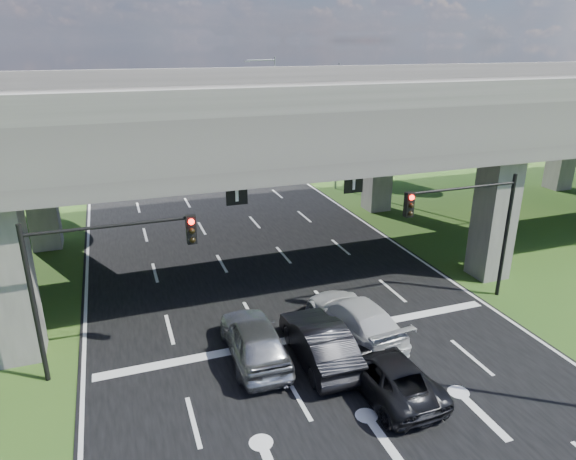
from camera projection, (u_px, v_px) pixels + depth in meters
ground at (345, 387)px, 18.22m from camera, size 160.00×160.00×0.00m
road at (264, 274)px, 27.06m from camera, size 18.00×120.00×0.03m
overpass at (250, 117)px, 26.09m from camera, size 80.00×15.00×10.00m
signal_right at (471, 218)px, 22.70m from camera, size 5.76×0.54×6.00m
signal_left at (97, 267)px, 17.81m from camera, size 5.76×0.54×6.00m
streetlight_far at (333, 118)px, 40.58m from camera, size 3.38×0.25×10.00m
streetlight_beyond at (272, 98)px, 54.73m from camera, size 3.38×0.25×10.00m
tree_left_near at (0, 145)px, 35.19m from camera, size 4.50×4.50×7.80m
tree_left_far at (38, 112)px, 49.55m from camera, size 4.80×4.80×8.32m
tree_right_near at (344, 126)px, 45.50m from camera, size 4.20×4.20×7.28m
tree_right_mid at (337, 116)px, 53.63m from camera, size 3.91×3.90×6.76m
tree_right_far at (277, 103)px, 59.23m from camera, size 4.50×4.50×7.80m
car_silver at (254, 339)px, 19.54m from camera, size 2.16×5.05×1.70m
car_dark at (319, 342)px, 19.45m from camera, size 1.85×4.99×1.63m
car_white at (354, 318)px, 21.15m from camera, size 2.81×5.75×1.61m
car_trailing at (387, 372)px, 17.85m from camera, size 2.41×4.98×1.37m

